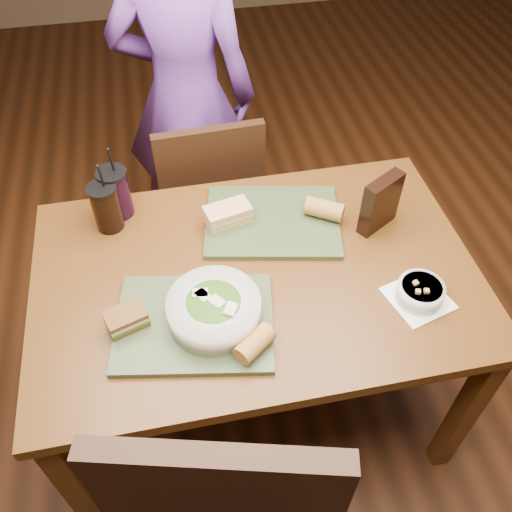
# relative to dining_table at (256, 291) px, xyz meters

# --- Properties ---
(ground) EXTENTS (6.00, 6.00, 0.00)m
(ground) POSITION_rel_dining_table_xyz_m (0.00, 0.00, -0.66)
(ground) COLOR #381C0B
(ground) RESTS_ON ground
(dining_table) EXTENTS (1.30, 0.85, 0.75)m
(dining_table) POSITION_rel_dining_table_xyz_m (0.00, 0.00, 0.00)
(dining_table) COLOR #512F10
(dining_table) RESTS_ON ground
(chair_far) EXTENTS (0.41, 0.41, 0.90)m
(chair_far) POSITION_rel_dining_table_xyz_m (-0.06, 0.62, -0.16)
(chair_far) COLOR black
(chair_far) RESTS_ON ground
(diner) EXTENTS (0.65, 0.51, 1.56)m
(diner) POSITION_rel_dining_table_xyz_m (-0.10, 0.93, 0.12)
(diner) COLOR #61338D
(diner) RESTS_ON ground
(tray_near) EXTENTS (0.47, 0.39, 0.02)m
(tray_near) POSITION_rel_dining_table_xyz_m (-0.20, -0.15, 0.10)
(tray_near) COLOR #334324
(tray_near) RESTS_ON dining_table
(tray_far) EXTENTS (0.48, 0.40, 0.02)m
(tray_far) POSITION_rel_dining_table_xyz_m (0.09, 0.19, 0.10)
(tray_far) COLOR #334324
(tray_far) RESTS_ON dining_table
(salad_bowl) EXTENTS (0.25, 0.25, 0.08)m
(salad_bowl) POSITION_rel_dining_table_xyz_m (-0.14, -0.15, 0.15)
(salad_bowl) COLOR silver
(salad_bowl) RESTS_ON tray_near
(soup_bowl) EXTENTS (0.20, 0.20, 0.06)m
(soup_bowl) POSITION_rel_dining_table_xyz_m (0.43, -0.19, 0.12)
(soup_bowl) COLOR white
(soup_bowl) RESTS_ON dining_table
(sandwich_near) EXTENTS (0.12, 0.10, 0.05)m
(sandwich_near) POSITION_rel_dining_table_xyz_m (-0.38, -0.13, 0.13)
(sandwich_near) COLOR #593819
(sandwich_near) RESTS_ON tray_near
(sandwich_far) EXTENTS (0.16, 0.11, 0.06)m
(sandwich_far) POSITION_rel_dining_table_xyz_m (-0.05, 0.21, 0.14)
(sandwich_far) COLOR tan
(sandwich_far) RESTS_ON tray_far
(baguette_near) EXTENTS (0.12, 0.11, 0.05)m
(baguette_near) POSITION_rel_dining_table_xyz_m (-0.06, -0.27, 0.14)
(baguette_near) COLOR #AD7533
(baguette_near) RESTS_ON tray_near
(baguette_far) EXTENTS (0.13, 0.11, 0.06)m
(baguette_far) POSITION_rel_dining_table_xyz_m (0.25, 0.17, 0.14)
(baguette_far) COLOR #AD7533
(baguette_far) RESTS_ON tray_far
(cup_cola) EXTENTS (0.09, 0.09, 0.25)m
(cup_cola) POSITION_rel_dining_table_xyz_m (-0.41, 0.28, 0.17)
(cup_cola) COLOR black
(cup_cola) RESTS_ON dining_table
(cup_berry) EXTENTS (0.10, 0.10, 0.26)m
(cup_berry) POSITION_rel_dining_table_xyz_m (-0.38, 0.34, 0.18)
(cup_berry) COLOR black
(cup_berry) RESTS_ON dining_table
(chip_bag) EXTENTS (0.14, 0.11, 0.18)m
(chip_bag) POSITION_rel_dining_table_xyz_m (0.41, 0.12, 0.18)
(chip_bag) COLOR black
(chip_bag) RESTS_ON dining_table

